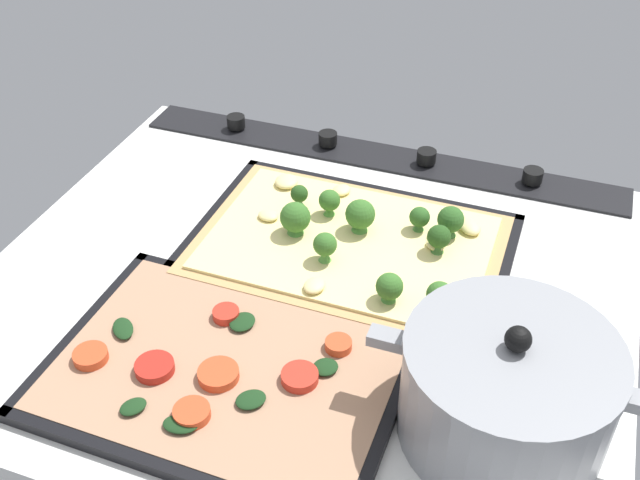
% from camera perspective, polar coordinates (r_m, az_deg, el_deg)
% --- Properties ---
extents(ground_plane, '(0.75, 0.67, 0.03)m').
position_cam_1_polar(ground_plane, '(0.91, -1.18, -3.96)').
color(ground_plane, silver).
extents(stove_control_panel, '(0.72, 0.07, 0.03)m').
position_cam_1_polar(stove_control_panel, '(1.13, 4.25, 6.51)').
color(stove_control_panel, black).
rests_on(stove_control_panel, ground_plane).
extents(baking_tray_front, '(0.39, 0.28, 0.01)m').
position_cam_1_polar(baking_tray_front, '(0.94, 2.16, -0.81)').
color(baking_tray_front, black).
rests_on(baking_tray_front, ground_plane).
extents(broccoli_pizza, '(0.37, 0.26, 0.06)m').
position_cam_1_polar(broccoli_pizza, '(0.93, 2.51, -0.15)').
color(broccoli_pizza, tan).
rests_on(broccoli_pizza, baking_tray_front).
extents(baking_tray_back, '(0.37, 0.27, 0.01)m').
position_cam_1_polar(baking_tray_back, '(0.80, -7.12, -9.97)').
color(baking_tray_back, black).
rests_on(baking_tray_back, ground_plane).
extents(veggie_pizza_back, '(0.34, 0.25, 0.02)m').
position_cam_1_polar(veggie_pizza_back, '(0.79, -7.31, -9.66)').
color(veggie_pizza_back, '#A97E60').
rests_on(veggie_pizza_back, baking_tray_back).
extents(cooking_pot, '(0.27, 0.20, 0.14)m').
position_cam_1_polar(cooking_pot, '(0.73, 13.89, -11.01)').
color(cooking_pot, gray).
rests_on(cooking_pot, ground_plane).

